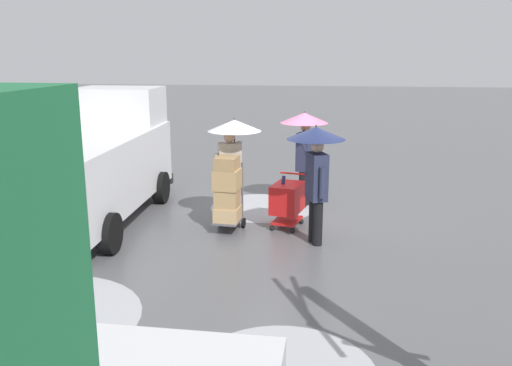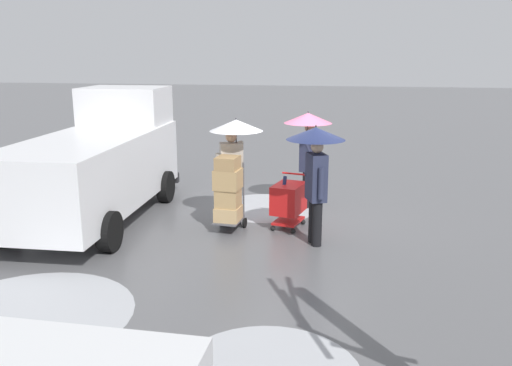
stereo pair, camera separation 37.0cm
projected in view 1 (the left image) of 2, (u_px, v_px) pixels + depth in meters
The scene contains 9 objects.
ground_plane at pixel (291, 221), 11.09m from camera, with size 90.00×90.00×0.00m, color #5B5B5E.
slush_patch_near_cluster at pixel (262, 207), 12.03m from camera, with size 2.31×2.31×0.01m, color #ADAFB5.
slush_patch_mid_street at pixel (31, 320), 6.99m from camera, with size 2.84×2.84×0.01m, color #ADAFB5.
cargo_van_parked_right at pixel (94, 163), 10.93m from camera, with size 2.33×5.40×2.60m.
shopping_cart_vendor at pixel (287, 199), 10.55m from camera, with size 0.72×0.92×1.04m.
hand_dolly_boxes at pixel (227, 191), 10.23m from camera, with size 0.56×0.74×1.47m.
pedestrian_pink_side at pixel (232, 147), 10.49m from camera, with size 1.04×1.04×2.15m.
pedestrian_black_side at pixel (305, 137), 11.74m from camera, with size 1.04×1.04×2.15m.
pedestrian_white_side at pixel (316, 157), 9.47m from camera, with size 1.04×1.04×2.15m.
Camera 1 is at (-0.72, 10.59, 3.39)m, focal length 37.78 mm.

